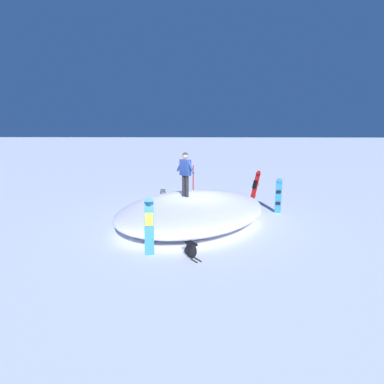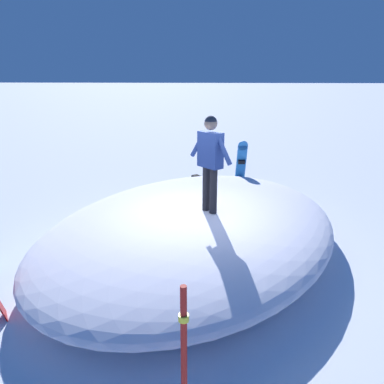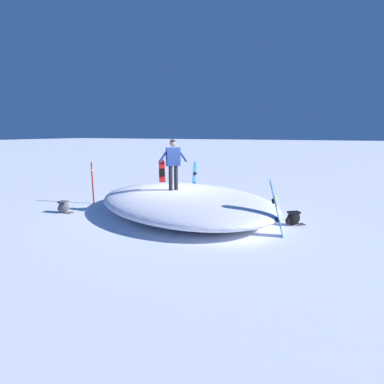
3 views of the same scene
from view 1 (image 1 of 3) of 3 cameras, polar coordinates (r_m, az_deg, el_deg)
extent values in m
plane|color=white|center=(13.59, 0.05, -4.44)|extent=(240.00, 240.00, 0.00)
ellipsoid|color=white|center=(12.96, 0.10, -3.09)|extent=(7.95, 8.99, 0.93)
cylinder|color=black|center=(13.16, -1.47, 1.13)|extent=(0.14, 0.14, 0.87)
cylinder|color=black|center=(13.01, -0.90, 1.02)|extent=(0.14, 0.14, 0.87)
cube|color=navy|center=(12.97, -1.20, 4.39)|extent=(0.49, 0.50, 0.65)
sphere|color=tan|center=(12.92, -1.21, 6.48)|extent=(0.24, 0.24, 0.24)
cylinder|color=navy|center=(13.22, -2.14, 4.76)|extent=(0.34, 0.35, 0.54)
cylinder|color=navy|center=(12.71, -0.23, 4.51)|extent=(0.34, 0.35, 0.54)
sphere|color=#333842|center=(12.92, -1.21, 6.58)|extent=(0.23, 0.23, 0.23)
cube|color=#2672BF|center=(9.66, -7.63, -6.42)|extent=(0.33, 0.46, 1.52)
cylinder|color=#2672BF|center=(9.66, -7.69, -1.75)|extent=(0.29, 0.12, 0.28)
cube|color=yellow|center=(9.59, -7.67, -4.85)|extent=(0.25, 0.13, 0.37)
cube|color=black|center=(9.70, -7.64, -4.67)|extent=(0.20, 0.12, 0.12)
cube|color=black|center=(9.72, -7.60, -8.02)|extent=(0.20, 0.12, 0.12)
cube|color=red|center=(15.56, 11.04, 0.33)|extent=(0.53, 0.49, 1.57)
cylinder|color=red|center=(15.58, 11.73, 3.22)|extent=(0.24, 0.30, 0.29)
cube|color=black|center=(15.52, 11.11, 1.35)|extent=(0.23, 0.27, 0.38)
cube|color=black|center=(15.59, 11.40, 1.38)|extent=(0.19, 0.21, 0.12)
cube|color=black|center=(15.60, 10.91, -0.70)|extent=(0.19, 0.21, 0.12)
cube|color=#2672BF|center=(14.45, 15.13, -0.93)|extent=(0.29, 0.18, 1.45)
cylinder|color=#2672BF|center=(14.26, 15.30, 1.85)|extent=(0.27, 0.08, 0.27)
cube|color=yellow|center=(14.39, 15.19, 0.07)|extent=(0.23, 0.07, 0.35)
cube|color=black|center=(14.34, 15.20, 0.03)|extent=(0.20, 0.11, 0.12)
cube|color=black|center=(14.49, 15.09, -1.95)|extent=(0.20, 0.11, 0.12)
ellipsoid|color=black|center=(9.36, -0.16, -10.32)|extent=(0.47, 0.51, 0.47)
ellipsoid|color=black|center=(9.55, -0.85, -10.34)|extent=(0.23, 0.21, 0.23)
cube|color=black|center=(9.29, -0.16, -9.19)|extent=(0.39, 0.43, 0.06)
cylinder|color=black|center=(9.22, 0.35, -12.16)|extent=(0.22, 0.28, 0.04)
cylinder|color=black|center=(9.29, 1.07, -11.97)|extent=(0.22, 0.28, 0.04)
ellipsoid|color=#4C4C51|center=(17.24, -5.20, -0.32)|extent=(0.35, 0.43, 0.45)
ellipsoid|color=slate|center=(17.43, -5.18, -0.42)|extent=(0.24, 0.14, 0.22)
cube|color=#4C4C51|center=(17.21, -5.21, 0.30)|extent=(0.29, 0.36, 0.06)
cylinder|color=#4C4C51|center=(17.08, -5.50, -1.17)|extent=(0.06, 0.28, 0.04)
cylinder|color=#4C4C51|center=(17.07, -4.92, -1.16)|extent=(0.06, 0.28, 0.04)
cylinder|color=#A51E19|center=(17.01, 0.22, 1.80)|extent=(0.06, 0.06, 1.76)
cylinder|color=yellow|center=(16.93, 0.22, 3.68)|extent=(0.10, 0.10, 0.06)
camera|label=2|loc=(19.46, -0.18, 10.68)|focal=34.33mm
camera|label=3|loc=(12.98, -49.96, 4.10)|focal=27.95mm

